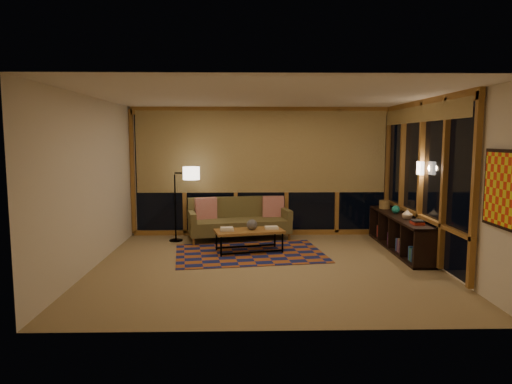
{
  "coord_description": "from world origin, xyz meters",
  "views": [
    {
      "loc": [
        -0.32,
        -7.16,
        2.04
      ],
      "look_at": [
        -0.16,
        0.18,
        1.18
      ],
      "focal_mm": 32.0,
      "sensor_mm": 36.0,
      "label": 1
    }
  ],
  "objects_px": {
    "coffee_table": "(249,241)",
    "bookshelf": "(399,233)",
    "floor_lamp": "(175,204)",
    "sofa": "(239,219)"
  },
  "relations": [
    {
      "from": "coffee_table",
      "to": "bookshelf",
      "type": "bearing_deg",
      "value": -11.96
    },
    {
      "from": "floor_lamp",
      "to": "bookshelf",
      "type": "height_order",
      "value": "floor_lamp"
    },
    {
      "from": "floor_lamp",
      "to": "bookshelf",
      "type": "distance_m",
      "value": 4.33
    },
    {
      "from": "coffee_table",
      "to": "floor_lamp",
      "type": "height_order",
      "value": "floor_lamp"
    },
    {
      "from": "coffee_table",
      "to": "sofa",
      "type": "bearing_deg",
      "value": 86.86
    },
    {
      "from": "sofa",
      "to": "floor_lamp",
      "type": "bearing_deg",
      "value": 173.96
    },
    {
      "from": "floor_lamp",
      "to": "sofa",
      "type": "bearing_deg",
      "value": 18.26
    },
    {
      "from": "sofa",
      "to": "bookshelf",
      "type": "distance_m",
      "value": 3.11
    },
    {
      "from": "floor_lamp",
      "to": "bookshelf",
      "type": "bearing_deg",
      "value": 0.89
    },
    {
      "from": "coffee_table",
      "to": "floor_lamp",
      "type": "relative_size",
      "value": 0.81
    }
  ]
}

